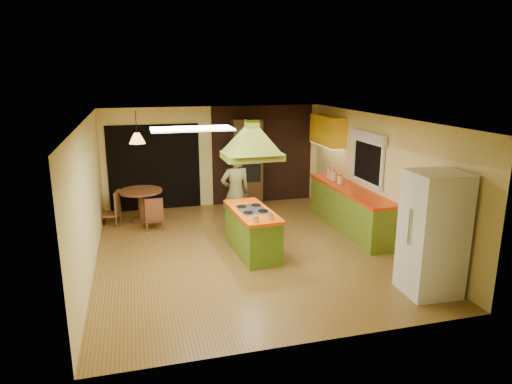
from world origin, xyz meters
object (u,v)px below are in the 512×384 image
object	(u,v)px
wall_oven	(246,163)
dining_table	(141,199)
canister_large	(330,174)
refrigerator	(433,234)
kitchen_island	(252,231)
man	(236,193)

from	to	relation	value
wall_oven	dining_table	xyz separation A→B (m)	(-2.62, -0.60, -0.59)
canister_large	refrigerator	bearing A→B (deg)	-91.45
wall_oven	canister_large	world-z (taller)	wall_oven
kitchen_island	man	world-z (taller)	man
kitchen_island	canister_large	bearing A→B (deg)	33.23
man	refrigerator	bearing A→B (deg)	117.18
man	dining_table	xyz separation A→B (m)	(-1.91, 1.34, -0.36)
refrigerator	wall_oven	xyz separation A→B (m)	(-1.55, 5.37, 0.16)
man	wall_oven	bearing A→B (deg)	-116.52
man	wall_oven	xyz separation A→B (m)	(0.72, 1.94, 0.23)
wall_oven	dining_table	world-z (taller)	wall_oven
refrigerator	canister_large	world-z (taller)	refrigerator
kitchen_island	refrigerator	xyz separation A→B (m)	(2.22, -2.25, 0.52)
wall_oven	canister_large	xyz separation A→B (m)	(1.65, -1.39, -0.07)
kitchen_island	refrigerator	bearing A→B (deg)	-49.00
man	refrigerator	size ratio (longest dim) A/B	0.92
refrigerator	wall_oven	distance (m)	5.59
man	canister_large	xyz separation A→B (m)	(2.37, 0.55, 0.16)
man	canister_large	distance (m)	2.44
refrigerator	canister_large	distance (m)	3.99
wall_oven	kitchen_island	bearing A→B (deg)	-99.11
wall_oven	dining_table	size ratio (longest dim) A/B	2.28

